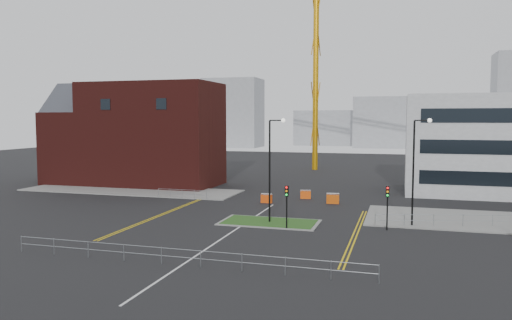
{
  "coord_description": "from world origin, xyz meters",
  "views": [
    {
      "loc": [
        13.07,
        -33.82,
        9.13
      ],
      "look_at": [
        -1.03,
        14.1,
        5.0
      ],
      "focal_mm": 35.0,
      "sensor_mm": 36.0,
      "label": 1
    }
  ],
  "objects": [
    {
      "name": "skyline_b",
      "position": [
        10.0,
        130.0,
        8.0
      ],
      "size": [
        24.0,
        12.0,
        16.0
      ],
      "primitive_type": "cube",
      "color": "gray",
      "rests_on": "ground"
    },
    {
      "name": "brick_building",
      "position": [
        -22.97,
        28.0,
        6.85
      ],
      "size": [
        24.2,
        10.07,
        14.24
      ],
      "color": "#461411",
      "rests_on": "ground"
    },
    {
      "name": "centre_line",
      "position": [
        0.0,
        2.0,
        0.01
      ],
      "size": [
        0.15,
        30.0,
        0.01
      ],
      "primitive_type": "cube",
      "color": "silver",
      "rests_on": "ground"
    },
    {
      "name": "pavement_right",
      "position": [
        22.0,
        14.0,
        0.06
      ],
      "size": [
        24.0,
        10.0,
        0.12
      ],
      "primitive_type": "cube",
      "color": "slate",
      "rests_on": "ground"
    },
    {
      "name": "traffic_light_island",
      "position": [
        4.0,
        5.98,
        2.57
      ],
      "size": [
        0.28,
        0.33,
        3.65
      ],
      "color": "black",
      "rests_on": "ground"
    },
    {
      "name": "skyline_a",
      "position": [
        -40.0,
        120.0,
        11.0
      ],
      "size": [
        18.0,
        12.0,
        22.0
      ],
      "primitive_type": "cube",
      "color": "gray",
      "rests_on": "ground"
    },
    {
      "name": "railing_front",
      "position": [
        0.0,
        -6.0,
        0.78
      ],
      "size": [
        24.05,
        0.05,
        1.1
      ],
      "color": "gray",
      "rests_on": "ground"
    },
    {
      "name": "yellow_right_b",
      "position": [
        9.8,
        6.0,
        0.01
      ],
      "size": [
        0.12,
        20.0,
        0.01
      ],
      "primitive_type": "cube",
      "color": "gold",
      "rests_on": "ground"
    },
    {
      "name": "railing_right",
      "position": [
        20.5,
        11.5,
        0.78
      ],
      "size": [
        19.05,
        5.05,
        1.1
      ],
      "color": "gray",
      "rests_on": "ground"
    },
    {
      "name": "grass_island",
      "position": [
        2.0,
        8.0,
        0.06
      ],
      "size": [
        8.0,
        4.0,
        0.12
      ],
      "primitive_type": "cube",
      "color": "#224C19",
      "rests_on": "ground"
    },
    {
      "name": "streetlamp_right_near",
      "position": [
        14.22,
        10.0,
        5.41
      ],
      "size": [
        1.46,
        0.36,
        9.18
      ],
      "color": "black",
      "rests_on": "ground"
    },
    {
      "name": "barrier_left",
      "position": [
        -1.0,
        18.04,
        0.55
      ],
      "size": [
        1.23,
        0.48,
        1.01
      ],
      "color": "#E8480C",
      "rests_on": "ground"
    },
    {
      "name": "yellow_left_a",
      "position": [
        -9.0,
        10.0,
        0.01
      ],
      "size": [
        0.12,
        24.0,
        0.01
      ],
      "primitive_type": "cube",
      "color": "gold",
      "rests_on": "ground"
    },
    {
      "name": "skyline_d",
      "position": [
        -8.0,
        140.0,
        6.0
      ],
      "size": [
        30.0,
        12.0,
        12.0
      ],
      "primitive_type": "cube",
      "color": "gray",
      "rests_on": "ground"
    },
    {
      "name": "pavement_left",
      "position": [
        -20.0,
        22.0,
        0.06
      ],
      "size": [
        28.0,
        8.0,
        0.12
      ],
      "primitive_type": "cube",
      "color": "slate",
      "rests_on": "ground"
    },
    {
      "name": "yellow_right_a",
      "position": [
        9.5,
        6.0,
        0.01
      ],
      "size": [
        0.12,
        20.0,
        0.01
      ],
      "primitive_type": "cube",
      "color": "gold",
      "rests_on": "ground"
    },
    {
      "name": "barrier_right",
      "position": [
        6.0,
        19.59,
        0.61
      ],
      "size": [
        1.38,
        0.57,
        1.13
      ],
      "color": "#D14E0B",
      "rests_on": "ground"
    },
    {
      "name": "island_kerb",
      "position": [
        2.0,
        8.0,
        0.04
      ],
      "size": [
        8.6,
        4.6,
        0.08
      ],
      "primitive_type": "cube",
      "color": "slate",
      "rests_on": "ground"
    },
    {
      "name": "traffic_light_right",
      "position": [
        12.0,
        7.98,
        2.57
      ],
      "size": [
        0.28,
        0.33,
        3.65
      ],
      "color": "black",
      "rests_on": "ground"
    },
    {
      "name": "ground",
      "position": [
        0.0,
        0.0,
        0.0
      ],
      "size": [
        200.0,
        200.0,
        0.0
      ],
      "primitive_type": "plane",
      "color": "black",
      "rests_on": "ground"
    },
    {
      "name": "yellow_left_b",
      "position": [
        -8.7,
        10.0,
        0.01
      ],
      "size": [
        0.12,
        24.0,
        0.01
      ],
      "primitive_type": "cube",
      "color": "gold",
      "rests_on": "ground"
    },
    {
      "name": "tower_crane",
      "position": [
        3.08,
        52.94,
        29.05
      ],
      "size": [
        49.5,
        20.81,
        42.42
      ],
      "color": "orange",
      "rests_on": "ground"
    },
    {
      "name": "streetlamp_island",
      "position": [
        2.22,
        8.0,
        5.41
      ],
      "size": [
        1.46,
        0.36,
        9.18
      ],
      "color": "black",
      "rests_on": "ground"
    },
    {
      "name": "barrier_mid",
      "position": [
        2.56,
        22.05,
        0.54
      ],
      "size": [
        1.23,
        0.61,
        0.99
      ],
      "color": "#EF500D",
      "rests_on": "ground"
    },
    {
      "name": "railing_left",
      "position": [
        -11.0,
        18.0,
        0.74
      ],
      "size": [
        6.05,
        0.05,
        1.1
      ],
      "color": "gray",
      "rests_on": "ground"
    }
  ]
}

